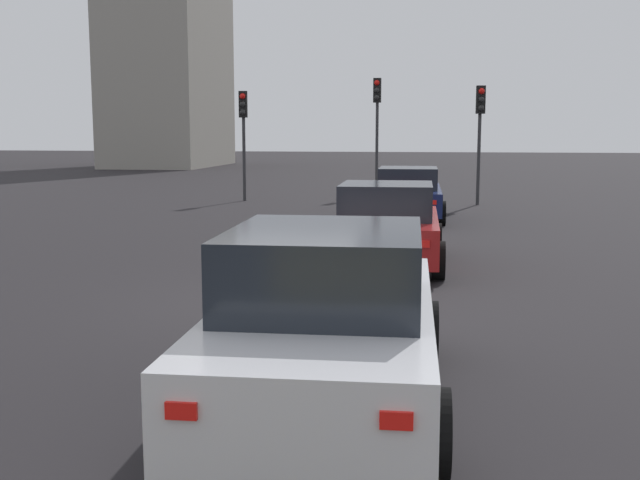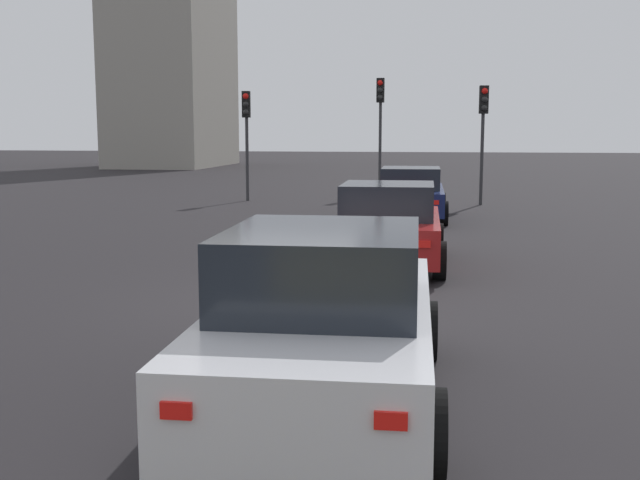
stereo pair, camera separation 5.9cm
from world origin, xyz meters
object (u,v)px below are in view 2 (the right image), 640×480
car_navy_left_lead (411,194)px  car_red_left_second (388,226)px  traffic_light_near_left (246,122)px  traffic_light_near_right (483,119)px  traffic_light_far_left (380,112)px  car_white_left_third (326,320)px

car_navy_left_lead → car_red_left_second: car_red_left_second is taller
traffic_light_near_left → traffic_light_near_right: bearing=81.7°
car_navy_left_lead → car_red_left_second: (-7.49, 0.11, 0.02)m
traffic_light_near_left → traffic_light_far_left: (3.05, -4.39, 0.41)m
car_white_left_third → traffic_light_near_left: (19.53, 5.71, 1.96)m
car_red_left_second → traffic_light_near_right: traffic_light_near_right is taller
traffic_light_near_left → car_red_left_second: bearing=19.0°
traffic_light_far_left → car_navy_left_lead: bearing=13.8°
traffic_light_near_right → traffic_light_far_left: (3.35, 3.63, 0.34)m
car_navy_left_lead → car_white_left_third: 14.70m
traffic_light_near_left → traffic_light_far_left: 5.36m
car_navy_left_lead → traffic_light_far_left: (7.88, 1.49, 2.44)m
car_navy_left_lead → traffic_light_near_left: (4.83, 5.88, 2.03)m
car_red_left_second → car_white_left_third: 7.21m
car_red_left_second → traffic_light_near_left: traffic_light_near_left is taller
traffic_light_near_right → car_red_left_second: bearing=-18.5°
car_red_left_second → car_navy_left_lead: bearing=-1.9°
traffic_light_near_right → traffic_light_far_left: bearing=-140.6°
car_white_left_third → car_navy_left_lead: bearing=-2.3°
car_white_left_third → traffic_light_far_left: bearing=1.7°
traffic_light_near_left → car_white_left_third: bearing=10.2°
car_navy_left_lead → traffic_light_far_left: bearing=9.4°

